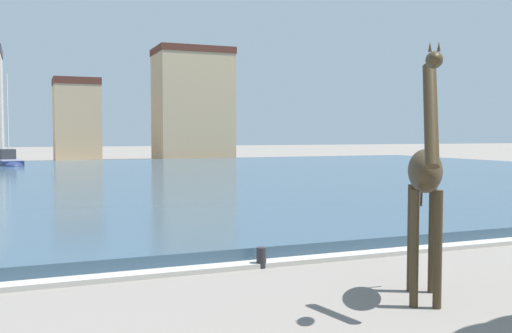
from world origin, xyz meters
name	(u,v)px	position (x,y,z in m)	size (l,w,h in m)	color
harbor_water	(131,179)	(0.00, 35.80, 0.21)	(79.90, 51.80, 0.42)	#334C60
quay_edge_coping	(308,260)	(0.00, 9.65, 0.06)	(79.90, 0.50, 0.12)	#ADA89E
giraffe_statue	(426,176)	(0.51, 5.73, 2.44)	(1.87, 2.46, 4.78)	#382B19
sailboat_navy	(9,162)	(-7.98, 54.94, 0.62)	(2.93, 8.70, 8.76)	navy
mooring_bollard	(261,258)	(-1.33, 9.50, 0.25)	(0.24, 0.24, 0.50)	#232326
townhouse_narrow_midrow	(77,120)	(-0.85, 67.10, 4.85)	(5.19, 5.28, 9.67)	tan
townhouse_tall_gabled	(193,104)	(12.79, 65.88, 6.87)	(9.16, 6.86, 13.71)	tan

